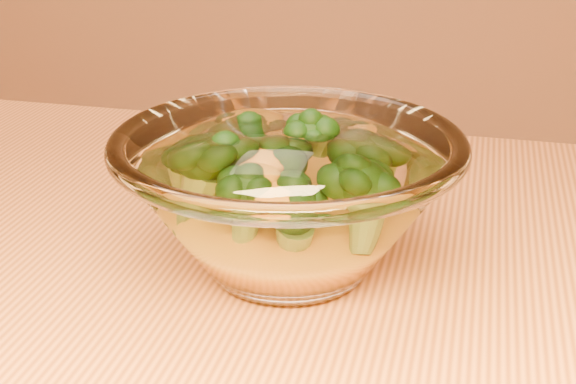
{
  "coord_description": "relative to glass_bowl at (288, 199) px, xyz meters",
  "views": [
    {
      "loc": [
        0.16,
        -0.28,
        0.99
      ],
      "look_at": [
        0.06,
        0.13,
        0.8
      ],
      "focal_mm": 50.0,
      "sensor_mm": 36.0,
      "label": 1
    }
  ],
  "objects": [
    {
      "name": "cheese_sauce",
      "position": [
        -0.0,
        0.0,
        -0.02
      ],
      "size": [
        0.11,
        0.11,
        0.03
      ],
      "primitive_type": "ellipsoid",
      "color": "orange",
      "rests_on": "glass_bowl"
    },
    {
      "name": "glass_bowl",
      "position": [
        0.0,
        0.0,
        0.0
      ],
      "size": [
        0.2,
        0.2,
        0.09
      ],
      "color": "white",
      "rests_on": "table"
    },
    {
      "name": "broccoli_heap",
      "position": [
        -0.01,
        0.01,
        0.01
      ],
      "size": [
        0.12,
        0.12,
        0.06
      ],
      "color": "black",
      "rests_on": "cheese_sauce"
    }
  ]
}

